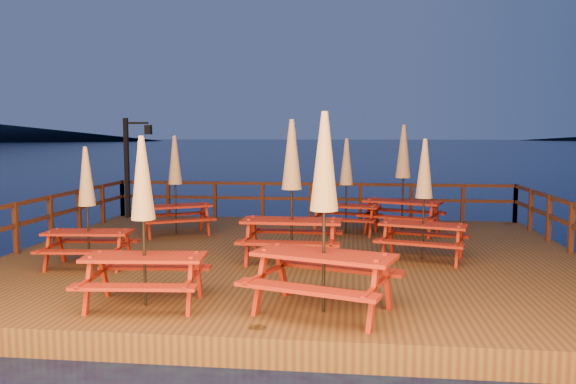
% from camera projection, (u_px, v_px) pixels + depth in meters
% --- Properties ---
extents(ground, '(500.00, 500.00, 0.00)m').
position_uv_depth(ground, '(294.00, 272.00, 11.97)').
color(ground, black).
rests_on(ground, ground).
extents(deck, '(12.00, 10.00, 0.40)m').
position_uv_depth(deck, '(294.00, 263.00, 11.95)').
color(deck, '#462A16').
rests_on(deck, ground).
extents(deck_piles, '(11.44, 9.44, 1.40)m').
position_uv_depth(deck_piles, '(294.00, 286.00, 12.00)').
color(deck_piles, '#351D11').
rests_on(deck_piles, ground).
extents(railing, '(11.80, 9.75, 1.10)m').
position_uv_depth(railing, '(302.00, 207.00, 13.61)').
color(railing, '#351D11').
rests_on(railing, deck).
extents(lamp_post, '(0.85, 0.18, 3.00)m').
position_uv_depth(lamp_post, '(132.00, 158.00, 16.86)').
color(lamp_post, black).
rests_on(lamp_post, deck).
extents(picnic_table_0, '(1.99, 1.65, 2.82)m').
position_uv_depth(picnic_table_0, '(292.00, 189.00, 11.04)').
color(picnic_table_0, maroon).
rests_on(picnic_table_0, deck).
extents(picnic_table_1, '(1.88, 1.59, 2.51)m').
position_uv_depth(picnic_table_1, '(143.00, 219.00, 8.20)').
color(picnic_table_1, maroon).
rests_on(picnic_table_1, deck).
extents(picnic_table_2, '(2.20, 2.08, 2.49)m').
position_uv_depth(picnic_table_2, '(175.00, 184.00, 14.04)').
color(picnic_table_2, maroon).
rests_on(picnic_table_2, deck).
extents(picnic_table_3, '(2.40, 2.17, 2.85)m').
position_uv_depth(picnic_table_3, '(324.00, 210.00, 7.88)').
color(picnic_table_3, maroon).
rests_on(picnic_table_3, deck).
extents(picnic_table_4, '(2.36, 2.15, 2.76)m').
position_uv_depth(picnic_table_4, '(403.00, 177.00, 14.26)').
color(picnic_table_4, maroon).
rests_on(picnic_table_4, deck).
extents(picnic_table_5, '(2.03, 1.82, 2.44)m').
position_uv_depth(picnic_table_5, '(424.00, 197.00, 11.24)').
color(picnic_table_5, maroon).
rests_on(picnic_table_5, deck).
extents(picnic_table_6, '(1.94, 1.71, 2.42)m').
position_uv_depth(picnic_table_6, '(346.00, 184.00, 14.25)').
color(picnic_table_6, maroon).
rests_on(picnic_table_6, deck).
extents(picnic_table_7, '(1.72, 1.46, 2.30)m').
position_uv_depth(picnic_table_7, '(87.00, 205.00, 10.62)').
color(picnic_table_7, maroon).
rests_on(picnic_table_7, deck).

